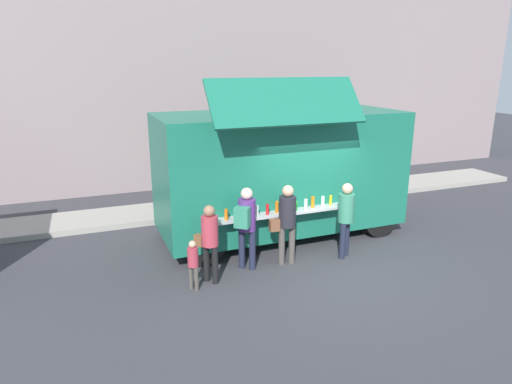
% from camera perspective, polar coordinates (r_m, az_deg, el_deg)
% --- Properties ---
extents(ground_plane, '(60.00, 60.00, 0.00)m').
position_cam_1_polar(ground_plane, '(9.71, 9.51, -9.59)').
color(ground_plane, '#38383D').
extents(curb_strip, '(28.00, 1.60, 0.15)m').
position_cam_1_polar(curb_strip, '(12.95, -18.34, -3.21)').
color(curb_strip, '#9E998E').
rests_on(curb_strip, ground).
extents(building_behind, '(32.00, 2.40, 7.53)m').
position_cam_1_polar(building_behind, '(16.25, -16.78, 13.96)').
color(building_behind, gray).
rests_on(building_behind, ground).
extents(food_truck_main, '(5.92, 3.15, 3.90)m').
position_cam_1_polar(food_truck_main, '(10.91, 3.22, 2.80)').
color(food_truck_main, '#1A6F55').
rests_on(food_truck_main, ground).
extents(trash_bin, '(0.60, 0.60, 0.91)m').
position_cam_1_polar(trash_bin, '(14.89, 12.14, 1.24)').
color(trash_bin, '#2C6237').
rests_on(trash_bin, ground).
extents(customer_front_ordering, '(0.58, 0.36, 1.75)m').
position_cam_1_polar(customer_front_ordering, '(9.43, 3.92, -3.35)').
color(customer_front_ordering, '#4B4742').
rests_on(customer_front_ordering, ground).
extents(customer_mid_with_backpack, '(0.53, 0.56, 1.77)m').
position_cam_1_polar(customer_mid_with_backpack, '(9.14, -1.27, -3.67)').
color(customer_mid_with_backpack, '#1E233A').
rests_on(customer_mid_with_backpack, ground).
extents(customer_rear_waiting, '(0.43, 0.48, 1.59)m').
position_cam_1_polar(customer_rear_waiting, '(8.70, -5.98, -5.76)').
color(customer_rear_waiting, black).
rests_on(customer_rear_waiting, ground).
extents(customer_extra_browsing, '(0.35, 0.35, 1.70)m').
position_cam_1_polar(customer_extra_browsing, '(9.95, 11.41, -2.73)').
color(customer_extra_browsing, '#1D2235').
rests_on(customer_extra_browsing, ground).
extents(child_near_queue, '(0.20, 0.20, 1.00)m').
position_cam_1_polar(child_near_queue, '(8.58, -8.04, -8.69)').
color(child_near_queue, '#4C4740').
rests_on(child_near_queue, ground).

